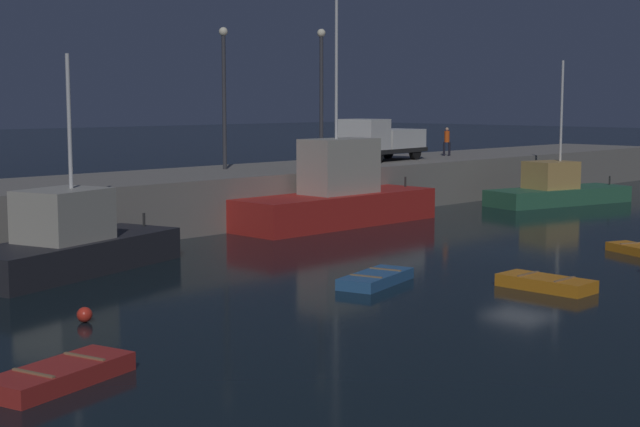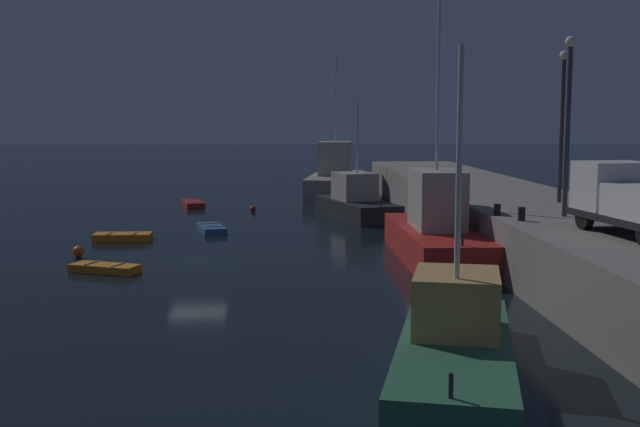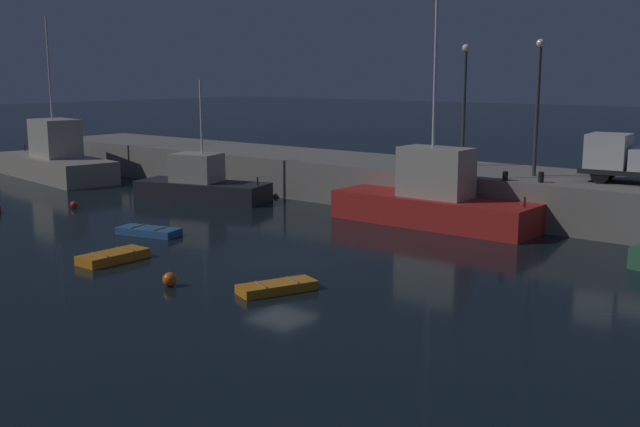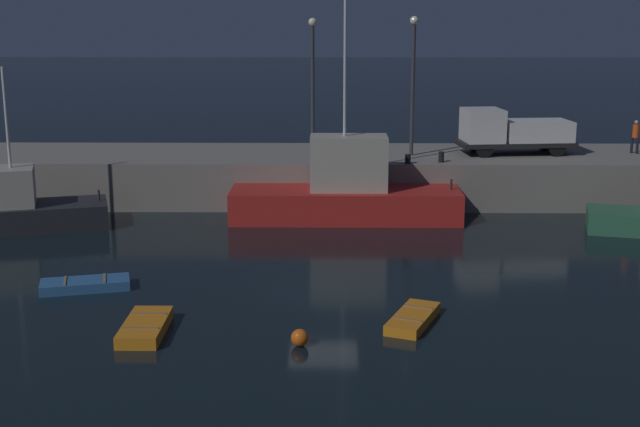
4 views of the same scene
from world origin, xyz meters
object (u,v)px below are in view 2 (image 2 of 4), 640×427
rowboat_white_mid (193,204)px  fishing_boat_white (455,341)px  rowboat_blue_far (211,228)px  bollard_central (522,214)px  lamp_post_east (568,111)px  fishing_boat_orange (436,232)px  utility_truck (638,200)px  fishing_trawler_red (356,202)px  mooring_buoy_mid (78,252)px  mooring_buoy_near (253,209)px  lamp_post_west (562,113)px  bollard_west (497,210)px  dinghy_orange_near (123,237)px  dinghy_red_small (105,268)px  fishing_boat_blue (335,178)px

rowboat_white_mid → fishing_boat_white: bearing=16.0°
rowboat_blue_far → rowboat_white_mid: bearing=-169.0°
bollard_central → lamp_post_east: bearing=121.2°
fishing_boat_white → bollard_central: (-10.46, 4.90, 1.87)m
fishing_boat_orange → utility_truck: (8.75, 4.97, 2.30)m
fishing_trawler_red → utility_truck: 25.25m
rowboat_white_mid → mooring_buoy_mid: 20.76m
mooring_buoy_near → lamp_post_east: (22.36, 13.29, 6.40)m
fishing_boat_orange → lamp_post_west: 8.27m
rowboat_blue_far → bollard_west: (12.61, 12.67, 2.47)m
dinghy_orange_near → lamp_post_east: bearing=63.1°
mooring_buoy_mid → utility_truck: bearing=63.8°
fishing_boat_white → mooring_buoy_mid: bearing=-141.1°
mooring_buoy_mid → lamp_post_east: size_ratio=0.07×
lamp_post_east → bollard_west: (-0.40, -2.62, -3.97)m
mooring_buoy_near → dinghy_orange_near: bearing=-27.0°
dinghy_red_small → lamp_post_west: (-3.64, 20.31, 6.39)m
bollard_west → dinghy_orange_near: bearing=-119.3°
fishing_boat_white → dinghy_orange_near: (-21.71, -12.56, -0.61)m
fishing_boat_blue → fishing_trawler_red: bearing=0.9°
rowboat_white_mid → utility_truck: (30.96, 18.24, 3.40)m
dinghy_orange_near → fishing_boat_orange: bearing=66.8°
dinghy_orange_near → bollard_central: bollard_central is taller
rowboat_blue_far → bollard_west: bearing=45.1°
fishing_boat_white → dinghy_red_small: size_ratio=3.06×
rowboat_blue_far → mooring_buoy_mid: size_ratio=6.28×
fishing_trawler_red → mooring_buoy_mid: bearing=-45.7°
fishing_trawler_red → bollard_west: size_ratio=18.79×
fishing_boat_blue → dinghy_orange_near: (24.44, -12.80, -1.18)m
rowboat_blue_far → mooring_buoy_near: mooring_buoy_near is taller
fishing_boat_blue → utility_truck: fishing_boat_blue is taller
dinghy_orange_near → bollard_central: (11.25, 17.46, 2.48)m
fishing_boat_white → dinghy_orange_near: size_ratio=3.19×
fishing_boat_white → lamp_post_west: 19.90m
dinghy_red_small → lamp_post_east: lamp_post_east is taller
dinghy_red_small → rowboat_blue_far: size_ratio=0.92×
lamp_post_east → rowboat_blue_far: bearing=-130.4°
rowboat_white_mid → rowboat_blue_far: (12.65, 2.46, -0.02)m
fishing_trawler_red → fishing_boat_blue: 15.59m
rowboat_white_mid → bollard_west: bearing=30.9°
fishing_trawler_red → dinghy_orange_near: (8.86, -13.04, -0.79)m
dinghy_orange_near → rowboat_white_mid: size_ratio=0.85×
fishing_trawler_red → utility_truck: (24.10, 7.05, 2.62)m
lamp_post_east → utility_truck: size_ratio=1.14×
fishing_boat_blue → rowboat_blue_far: bearing=-21.7°
rowboat_blue_far → bollard_central: (14.31, 13.14, 2.50)m
fishing_boat_white → dinghy_red_small: fishing_boat_white is taller
fishing_boat_orange → dinghy_orange_near: size_ratio=4.25×
rowboat_white_mid → rowboat_blue_far: bearing=11.0°
bollard_west → bollard_central: 1.76m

